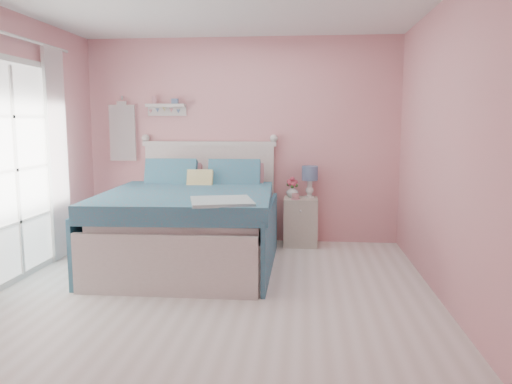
% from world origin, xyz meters
% --- Properties ---
extents(floor, '(4.50, 4.50, 0.00)m').
position_xyz_m(floor, '(0.00, 0.00, 0.00)').
color(floor, silver).
rests_on(floor, ground).
extents(room_shell, '(4.50, 4.50, 4.50)m').
position_xyz_m(room_shell, '(0.00, 0.00, 1.58)').
color(room_shell, pink).
rests_on(room_shell, floor).
extents(bed, '(1.84, 2.27, 1.29)m').
position_xyz_m(bed, '(-0.41, 1.13, 0.42)').
color(bed, silver).
rests_on(bed, floor).
extents(nightstand, '(0.42, 0.41, 0.60)m').
position_xyz_m(nightstand, '(0.77, 2.02, 0.30)').
color(nightstand, beige).
rests_on(nightstand, floor).
extents(table_lamp, '(0.20, 0.20, 0.40)m').
position_xyz_m(table_lamp, '(0.88, 2.09, 0.88)').
color(table_lamp, white).
rests_on(table_lamp, nightstand).
extents(vase, '(0.18, 0.18, 0.16)m').
position_xyz_m(vase, '(0.66, 2.07, 0.68)').
color(vase, silver).
rests_on(vase, nightstand).
extents(teacup, '(0.10, 0.10, 0.07)m').
position_xyz_m(teacup, '(0.71, 1.91, 0.64)').
color(teacup, pink).
rests_on(teacup, nightstand).
extents(roses, '(0.14, 0.11, 0.12)m').
position_xyz_m(roses, '(0.66, 2.07, 0.80)').
color(roses, '#D14761').
rests_on(roses, vase).
extents(wall_shelf, '(0.50, 0.15, 0.25)m').
position_xyz_m(wall_shelf, '(-0.97, 2.19, 1.73)').
color(wall_shelf, silver).
rests_on(wall_shelf, room_shell).
extents(hanging_dress, '(0.34, 0.03, 0.72)m').
position_xyz_m(hanging_dress, '(-1.55, 2.18, 1.40)').
color(hanging_dress, white).
rests_on(hanging_dress, room_shell).
extents(french_door, '(0.04, 1.32, 2.16)m').
position_xyz_m(french_door, '(-1.97, 0.40, 1.07)').
color(french_door, silver).
rests_on(french_door, floor).
extents(curtain_far, '(0.04, 0.40, 2.32)m').
position_xyz_m(curtain_far, '(-1.92, 1.14, 1.18)').
color(curtain_far, white).
rests_on(curtain_far, floor).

